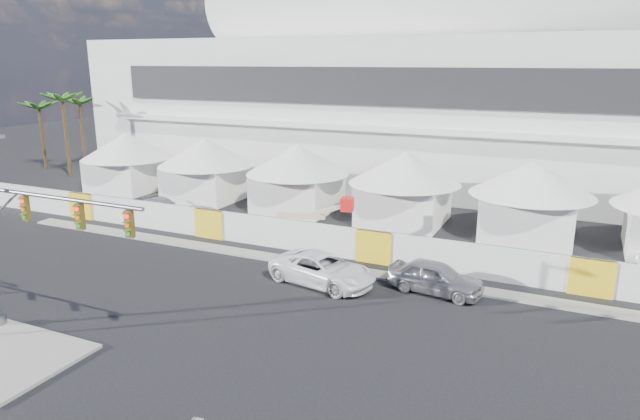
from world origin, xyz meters
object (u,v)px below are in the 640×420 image
at_px(pickup_curb, 323,269).
at_px(boom_lift, 294,229).
at_px(lot_car_c, 163,206).
at_px(traffic_mast, 17,245).
at_px(sedan_silver, 435,277).

xyz_separation_m(pickup_curb, boom_lift, (-5.00, 6.21, 0.01)).
bearing_deg(lot_car_c, traffic_mast, -137.05).
bearing_deg(traffic_mast, lot_car_c, 113.39).
bearing_deg(pickup_curb, lot_car_c, 76.64).
distance_m(pickup_curb, lot_car_c, 19.50).
xyz_separation_m(lot_car_c, traffic_mast, (8.28, -19.13, 3.63)).
relative_size(traffic_mast, boom_lift, 1.50).
distance_m(sedan_silver, lot_car_c, 24.59).
distance_m(pickup_curb, traffic_mast, 14.96).
xyz_separation_m(pickup_curb, traffic_mast, (-9.47, -11.06, 3.42)).
distance_m(sedan_silver, pickup_curb, 6.08).
distance_m(lot_car_c, traffic_mast, 21.16).
height_order(traffic_mast, boom_lift, traffic_mast).
relative_size(pickup_curb, lot_car_c, 1.39).
bearing_deg(boom_lift, lot_car_c, 159.11).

